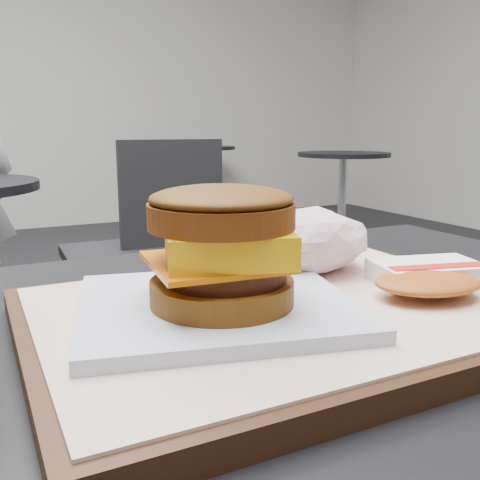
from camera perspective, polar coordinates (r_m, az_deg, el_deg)
name	(u,v)px	position (r m, az deg, el deg)	size (l,w,h in m)	color
serving_tray	(286,315)	(0.41, 4.91, -7.97)	(0.38, 0.28, 0.02)	black
breakfast_sandwich	(221,261)	(0.37, -2.07, -2.30)	(0.22, 0.21, 0.09)	white
hash_brown	(428,277)	(0.46, 19.37, -3.75)	(0.13, 0.11, 0.02)	white
crumpled_wrapper	(303,240)	(0.50, 6.70, 0.03)	(0.13, 0.10, 0.06)	white
neighbor_chair	(142,240)	(2.02, -10.41, -0.04)	(0.61, 0.43, 0.88)	#B6B5BB
bg_table_near	(343,179)	(3.97, 10.91, 6.45)	(0.66, 0.66, 0.75)	black
bg_table_far	(201,166)	(5.24, -4.16, 7.90)	(0.66, 0.66, 0.75)	black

